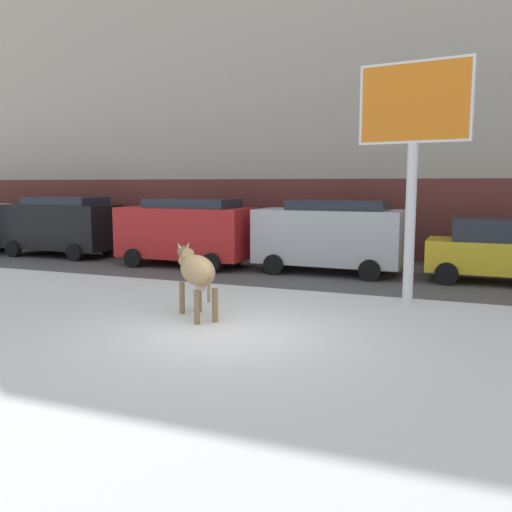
{
  "coord_description": "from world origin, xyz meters",
  "views": [
    {
      "loc": [
        4.15,
        -9.06,
        2.83
      ],
      "look_at": [
        -0.54,
        2.85,
        1.1
      ],
      "focal_mm": 37.64,
      "sensor_mm": 36.0,
      "label": 1
    }
  ],
  "objects_px": {
    "car_red_van": "(186,230)",
    "car_yellow_hatchback": "(490,251)",
    "billboard": "(414,118)",
    "car_black_van": "(61,225)",
    "pedestrian_far_left": "(130,230)",
    "cow_tan": "(196,271)",
    "car_silver_van": "(329,234)",
    "pedestrian_near_billboard": "(208,233)"
  },
  "relations": [
    {
      "from": "car_black_van",
      "to": "car_red_van",
      "type": "relative_size",
      "value": 1.0
    },
    {
      "from": "billboard",
      "to": "car_silver_van",
      "type": "distance_m",
      "value": 5.53
    },
    {
      "from": "billboard",
      "to": "car_red_van",
      "type": "xyz_separation_m",
      "value": [
        -7.75,
        3.3,
        -3.07
      ]
    },
    {
      "from": "car_black_van",
      "to": "pedestrian_far_left",
      "type": "height_order",
      "value": "car_black_van"
    },
    {
      "from": "cow_tan",
      "to": "pedestrian_near_billboard",
      "type": "bearing_deg",
      "value": 115.26
    },
    {
      "from": "car_black_van",
      "to": "car_yellow_hatchback",
      "type": "bearing_deg",
      "value": -0.4
    },
    {
      "from": "cow_tan",
      "to": "car_black_van",
      "type": "distance_m",
      "value": 11.68
    },
    {
      "from": "car_silver_van",
      "to": "car_yellow_hatchback",
      "type": "relative_size",
      "value": 1.31
    },
    {
      "from": "car_red_van",
      "to": "car_yellow_hatchback",
      "type": "bearing_deg",
      "value": 2.33
    },
    {
      "from": "car_black_van",
      "to": "car_silver_van",
      "type": "distance_m",
      "value": 10.79
    },
    {
      "from": "cow_tan",
      "to": "car_red_van",
      "type": "bearing_deg",
      "value": 120.58
    },
    {
      "from": "car_silver_van",
      "to": "car_yellow_hatchback",
      "type": "height_order",
      "value": "car_silver_van"
    },
    {
      "from": "car_red_van",
      "to": "billboard",
      "type": "bearing_deg",
      "value": -23.04
    },
    {
      "from": "car_yellow_hatchback",
      "to": "pedestrian_near_billboard",
      "type": "distance_m",
      "value": 10.57
    },
    {
      "from": "car_silver_van",
      "to": "car_yellow_hatchback",
      "type": "bearing_deg",
      "value": 0.52
    },
    {
      "from": "car_red_van",
      "to": "car_yellow_hatchback",
      "type": "relative_size",
      "value": 1.31
    },
    {
      "from": "cow_tan",
      "to": "car_yellow_hatchback",
      "type": "distance_m",
      "value": 8.92
    },
    {
      "from": "car_red_van",
      "to": "car_yellow_hatchback",
      "type": "xyz_separation_m",
      "value": [
        9.64,
        0.39,
        -0.32
      ]
    },
    {
      "from": "car_yellow_hatchback",
      "to": "car_silver_van",
      "type": "bearing_deg",
      "value": -179.48
    },
    {
      "from": "pedestrian_near_billboard",
      "to": "pedestrian_far_left",
      "type": "relative_size",
      "value": 1.0
    },
    {
      "from": "car_silver_van",
      "to": "pedestrian_near_billboard",
      "type": "xyz_separation_m",
      "value": [
        -5.59,
        2.56,
        -0.36
      ]
    },
    {
      "from": "car_silver_van",
      "to": "car_black_van",
      "type": "bearing_deg",
      "value": 179.2
    },
    {
      "from": "car_black_van",
      "to": "pedestrian_near_billboard",
      "type": "distance_m",
      "value": 5.75
    },
    {
      "from": "pedestrian_near_billboard",
      "to": "cow_tan",
      "type": "bearing_deg",
      "value": -64.74
    },
    {
      "from": "pedestrian_near_billboard",
      "to": "pedestrian_far_left",
      "type": "xyz_separation_m",
      "value": [
        -3.67,
        0.0,
        0.0
      ]
    },
    {
      "from": "billboard",
      "to": "car_yellow_hatchback",
      "type": "bearing_deg",
      "value": 62.9
    },
    {
      "from": "billboard",
      "to": "car_black_van",
      "type": "relative_size",
      "value": 1.2
    },
    {
      "from": "cow_tan",
      "to": "pedestrian_far_left",
      "type": "bearing_deg",
      "value": 131.11
    },
    {
      "from": "car_yellow_hatchback",
      "to": "billboard",
      "type": "bearing_deg",
      "value": -117.1
    },
    {
      "from": "car_yellow_hatchback",
      "to": "pedestrian_far_left",
      "type": "bearing_deg",
      "value": 169.75
    },
    {
      "from": "car_black_van",
      "to": "billboard",
      "type": "bearing_deg",
      "value": -15.62
    },
    {
      "from": "pedestrian_far_left",
      "to": "car_black_van",
      "type": "bearing_deg",
      "value": -122.37
    },
    {
      "from": "car_black_van",
      "to": "pedestrian_near_billboard",
      "type": "relative_size",
      "value": 2.68
    },
    {
      "from": "car_yellow_hatchback",
      "to": "pedestrian_far_left",
      "type": "distance_m",
      "value": 14.17
    },
    {
      "from": "billboard",
      "to": "car_red_van",
      "type": "height_order",
      "value": "billboard"
    },
    {
      "from": "car_red_van",
      "to": "pedestrian_far_left",
      "type": "relative_size",
      "value": 2.68
    },
    {
      "from": "car_red_van",
      "to": "pedestrian_far_left",
      "type": "xyz_separation_m",
      "value": [
        -4.3,
        2.91,
        -0.36
      ]
    },
    {
      "from": "cow_tan",
      "to": "car_silver_van",
      "type": "height_order",
      "value": "car_silver_van"
    },
    {
      "from": "billboard",
      "to": "car_black_van",
      "type": "height_order",
      "value": "billboard"
    },
    {
      "from": "car_silver_van",
      "to": "car_red_van",
      "type": "bearing_deg",
      "value": -175.96
    },
    {
      "from": "billboard",
      "to": "car_red_van",
      "type": "distance_m",
      "value": 8.96
    },
    {
      "from": "cow_tan",
      "to": "pedestrian_near_billboard",
      "type": "height_order",
      "value": "pedestrian_near_billboard"
    }
  ]
}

